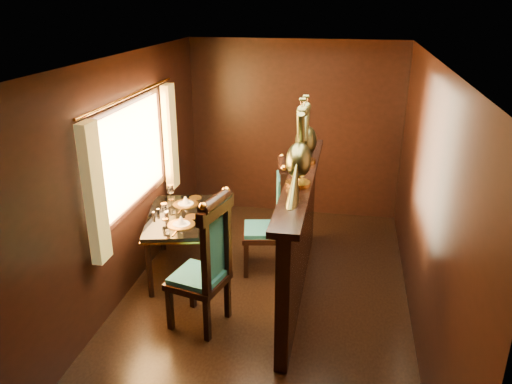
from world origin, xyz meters
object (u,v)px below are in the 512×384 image
(peacock_right, at_px, (306,128))
(chair_left, at_px, (209,260))
(chair_right, at_px, (274,214))
(dining_table, at_px, (180,220))
(peacock_left, at_px, (299,145))

(peacock_right, bearing_deg, chair_left, -123.05)
(chair_left, height_order, chair_right, chair_left)
(dining_table, height_order, chair_left, chair_left)
(dining_table, height_order, chair_right, chair_right)
(chair_left, bearing_deg, peacock_right, 70.90)
(chair_right, bearing_deg, peacock_right, -19.13)
(peacock_left, relative_size, peacock_right, 1.04)
(dining_table, xyz_separation_m, chair_left, (0.62, -0.97, 0.09))
(dining_table, bearing_deg, peacock_left, -34.50)
(chair_right, bearing_deg, peacock_left, -77.52)
(chair_left, relative_size, peacock_right, 1.85)
(peacock_right, bearing_deg, peacock_left, -90.00)
(chair_right, height_order, peacock_right, peacock_right)
(chair_right, distance_m, peacock_left, 1.34)
(peacock_left, bearing_deg, chair_left, -149.12)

